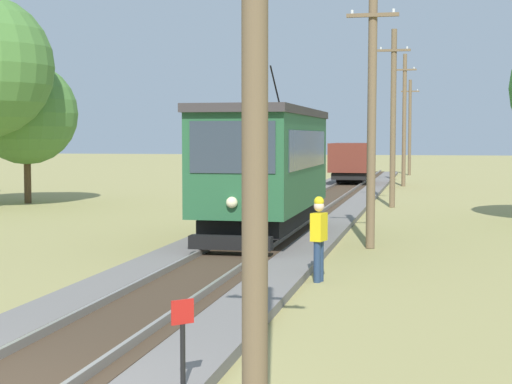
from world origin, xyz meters
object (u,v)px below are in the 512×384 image
object	(u,v)px
utility_pole_mid	(393,116)
utility_pole_far	(404,119)
utility_pole_foreground	(255,32)
track_worker	(319,235)
utility_pole_distant	(410,126)
gravel_pile	(295,175)
freight_car	(352,161)
tree_left_near	(26,114)
utility_pole_near_tram	(372,113)
trackside_signal_marker	(183,344)
red_tram	(265,166)
second_worker	(204,206)

from	to	relation	value
utility_pole_mid	utility_pole_far	size ratio (longest dim) A/B	0.94
utility_pole_foreground	utility_pole_far	distance (m)	43.78
utility_pole_mid	track_worker	world-z (taller)	utility_pole_mid
utility_pole_distant	gravel_pile	xyz separation A→B (m)	(-6.88, -13.60, -3.25)
freight_car	tree_left_near	xyz separation A→B (m)	(-13.22, -15.90, 2.50)
freight_car	utility_pole_near_tram	world-z (taller)	utility_pole_near_tram
freight_car	utility_pole_distant	world-z (taller)	utility_pole_distant
tree_left_near	trackside_signal_marker	bearing A→B (deg)	-59.31
red_tram	utility_pole_distant	world-z (taller)	utility_pole_distant
utility_pole_far	utility_pole_distant	xyz separation A→B (m)	(0.00, 14.38, -0.30)
utility_pole_distant	trackside_signal_marker	xyz separation A→B (m)	(-1.16, -56.62, -3.15)
red_tram	trackside_signal_marker	bearing A→B (deg)	-82.43
red_tram	utility_pole_near_tram	bearing A→B (deg)	-11.48
red_tram	freight_car	size ratio (longest dim) A/B	1.64
utility_pole_far	second_worker	size ratio (longest dim) A/B	4.51
freight_car	gravel_pile	xyz separation A→B (m)	(-3.82, 1.65, -0.99)
freight_car	trackside_signal_marker	size ratio (longest dim) A/B	4.41
freight_car	trackside_signal_marker	world-z (taller)	freight_car
freight_car	utility_pole_mid	size ratio (longest dim) A/B	0.69
freight_car	utility_pole_distant	bearing A→B (deg)	78.64
trackside_signal_marker	utility_pole_foreground	bearing A→B (deg)	-52.99
utility_pole_foreground	utility_pole_distant	xyz separation A→B (m)	(0.00, 58.16, -0.13)
utility_pole_foreground	track_worker	xyz separation A→B (m)	(-0.68, 9.59, -2.96)
trackside_signal_marker	tree_left_near	size ratio (longest dim) A/B	0.19
utility_pole_near_tram	utility_pole_far	xyz separation A→B (m)	(0.00, 28.60, 0.46)
track_worker	tree_left_near	distance (m)	23.60
trackside_signal_marker	second_worker	xyz separation A→B (m)	(-3.79, 14.52, 0.32)
utility_pole_distant	utility_pole_near_tram	bearing A→B (deg)	-90.00
track_worker	utility_pole_near_tram	bearing A→B (deg)	98.27
gravel_pile	second_worker	size ratio (longest dim) A/B	1.31
red_tram	tree_left_near	xyz separation A→B (m)	(-13.22, 11.22, 1.86)
track_worker	freight_car	bearing A→B (deg)	109.31
utility_pole_mid	trackside_signal_marker	size ratio (longest dim) A/B	6.43
utility_pole_near_tram	utility_pole_mid	distance (m)	13.20
utility_pole_foreground	utility_pole_far	bearing A→B (deg)	90.00
utility_pole_foreground	utility_pole_distant	bearing A→B (deg)	90.00
utility_pole_far	gravel_pile	world-z (taller)	utility_pole_far
utility_pole_far	freight_car	bearing A→B (deg)	-164.24
freight_car	track_worker	world-z (taller)	freight_car
utility_pole_mid	second_worker	size ratio (longest dim) A/B	4.25
utility_pole_distant	trackside_signal_marker	bearing A→B (deg)	-91.18
track_worker	second_worker	world-z (taller)	same
gravel_pile	track_worker	bearing A→B (deg)	-79.95
tree_left_near	utility_pole_mid	bearing A→B (deg)	4.75
red_tram	utility_pole_near_tram	xyz separation A→B (m)	(3.06, -0.62, 1.47)
utility_pole_near_tram	gravel_pile	xyz separation A→B (m)	(-6.88, 29.38, -3.09)
utility_pole_distant	trackside_signal_marker	distance (m)	56.72
utility_pole_mid	utility_pole_distant	size ratio (longest dim) A/B	1.02
track_worker	red_tram	bearing A→B (deg)	126.16
freight_car	gravel_pile	bearing A→B (deg)	156.67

